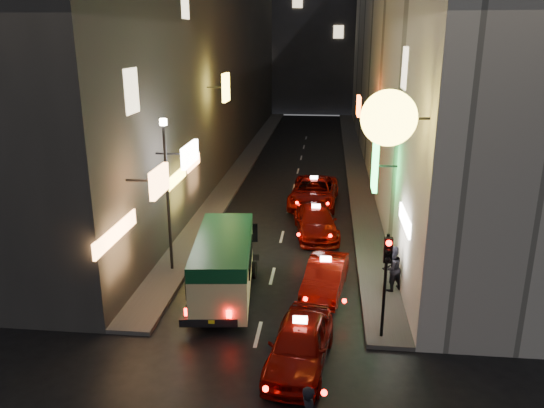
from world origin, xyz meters
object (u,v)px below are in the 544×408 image
(minibus, at_px, (224,260))
(lamp_post, at_px, (167,186))
(taxi_near, at_px, (300,340))
(traffic_light, at_px, (387,265))

(minibus, xyz_separation_m, lamp_post, (-2.62, 2.00, 2.21))
(taxi_near, relative_size, traffic_light, 1.56)
(taxi_near, height_order, lamp_post, lamp_post)
(traffic_light, bearing_deg, minibus, 155.66)
(minibus, relative_size, taxi_near, 1.06)
(minibus, bearing_deg, taxi_near, -53.15)
(lamp_post, bearing_deg, minibus, -37.44)
(minibus, bearing_deg, traffic_light, -24.34)
(taxi_near, height_order, traffic_light, traffic_light)
(lamp_post, bearing_deg, traffic_light, -28.91)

